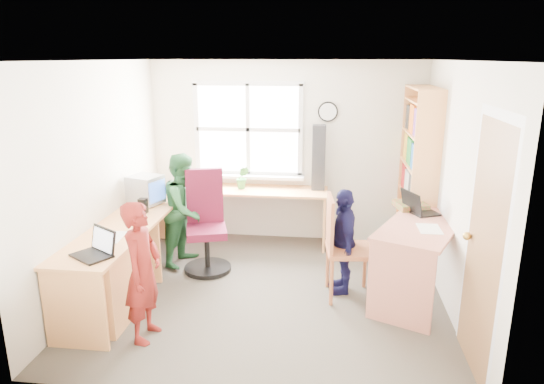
{
  "coord_description": "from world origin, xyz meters",
  "views": [
    {
      "loc": [
        0.61,
        -4.66,
        2.43
      ],
      "look_at": [
        0.0,
        0.25,
        1.05
      ],
      "focal_mm": 32.0,
      "sensor_mm": 36.0,
      "label": 1
    }
  ],
  "objects_px": {
    "l_desk": "(139,258)",
    "right_desk": "(422,243)",
    "wooden_chair": "(342,243)",
    "crt_monitor": "(146,190)",
    "person_red": "(143,272)",
    "cd_tower": "(319,158)",
    "person_navy": "(343,241)",
    "laptop_left": "(96,249)",
    "potted_plant": "(243,178)",
    "person_green": "(185,209)",
    "laptop_right": "(417,208)",
    "bookshelf": "(417,180)",
    "swivel_chair": "(206,228)"
  },
  "relations": [
    {
      "from": "swivel_chair",
      "to": "wooden_chair",
      "type": "relative_size",
      "value": 1.09
    },
    {
      "from": "bookshelf",
      "to": "person_red",
      "type": "bearing_deg",
      "value": -140.72
    },
    {
      "from": "swivel_chair",
      "to": "cd_tower",
      "type": "relative_size",
      "value": 1.39
    },
    {
      "from": "laptop_left",
      "to": "crt_monitor",
      "type": "bearing_deg",
      "value": 127.51
    },
    {
      "from": "crt_monitor",
      "to": "person_green",
      "type": "xyz_separation_m",
      "value": [
        0.44,
        0.09,
        -0.25
      ]
    },
    {
      "from": "wooden_chair",
      "to": "person_green",
      "type": "distance_m",
      "value": 1.97
    },
    {
      "from": "laptop_left",
      "to": "person_navy",
      "type": "xyz_separation_m",
      "value": [
        2.18,
        1.08,
        -0.24
      ]
    },
    {
      "from": "right_desk",
      "to": "laptop_left",
      "type": "bearing_deg",
      "value": -136.28
    },
    {
      "from": "l_desk",
      "to": "swivel_chair",
      "type": "relative_size",
      "value": 2.5
    },
    {
      "from": "laptop_left",
      "to": "person_navy",
      "type": "bearing_deg",
      "value": 59.02
    },
    {
      "from": "l_desk",
      "to": "right_desk",
      "type": "relative_size",
      "value": 1.89
    },
    {
      "from": "right_desk",
      "to": "potted_plant",
      "type": "height_order",
      "value": "potted_plant"
    },
    {
      "from": "laptop_right",
      "to": "l_desk",
      "type": "bearing_deg",
      "value": 80.27
    },
    {
      "from": "swivel_chair",
      "to": "laptop_right",
      "type": "height_order",
      "value": "swivel_chair"
    },
    {
      "from": "right_desk",
      "to": "person_red",
      "type": "bearing_deg",
      "value": -132.47
    },
    {
      "from": "person_green",
      "to": "person_red",
      "type": "bearing_deg",
      "value": -160.71
    },
    {
      "from": "right_desk",
      "to": "cd_tower",
      "type": "relative_size",
      "value": 1.84
    },
    {
      "from": "wooden_chair",
      "to": "person_green",
      "type": "bearing_deg",
      "value": 154.41
    },
    {
      "from": "person_red",
      "to": "person_navy",
      "type": "distance_m",
      "value": 2.08
    },
    {
      "from": "bookshelf",
      "to": "person_green",
      "type": "xyz_separation_m",
      "value": [
        -2.75,
        -0.5,
        -0.32
      ]
    },
    {
      "from": "cd_tower",
      "to": "potted_plant",
      "type": "height_order",
      "value": "cd_tower"
    },
    {
      "from": "crt_monitor",
      "to": "l_desk",
      "type": "bearing_deg",
      "value": -55.34
    },
    {
      "from": "laptop_left",
      "to": "cd_tower",
      "type": "bearing_deg",
      "value": 85.4
    },
    {
      "from": "l_desk",
      "to": "laptop_left",
      "type": "bearing_deg",
      "value": -99.05
    },
    {
      "from": "bookshelf",
      "to": "laptop_left",
      "type": "relative_size",
      "value": 4.81
    },
    {
      "from": "cd_tower",
      "to": "person_red",
      "type": "height_order",
      "value": "cd_tower"
    },
    {
      "from": "laptop_right",
      "to": "person_green",
      "type": "xyz_separation_m",
      "value": [
        -2.65,
        0.24,
        -0.2
      ]
    },
    {
      "from": "laptop_right",
      "to": "cd_tower",
      "type": "xyz_separation_m",
      "value": [
        -1.1,
        1.09,
        0.3
      ]
    },
    {
      "from": "person_red",
      "to": "bookshelf",
      "type": "bearing_deg",
      "value": -47.93
    },
    {
      "from": "swivel_chair",
      "to": "wooden_chair",
      "type": "bearing_deg",
      "value": -35.1
    },
    {
      "from": "right_desk",
      "to": "bookshelf",
      "type": "distance_m",
      "value": 1.14
    },
    {
      "from": "person_red",
      "to": "person_navy",
      "type": "relative_size",
      "value": 1.12
    },
    {
      "from": "bookshelf",
      "to": "person_navy",
      "type": "distance_m",
      "value": 1.42
    },
    {
      "from": "swivel_chair",
      "to": "laptop_right",
      "type": "relative_size",
      "value": 2.63
    },
    {
      "from": "laptop_left",
      "to": "person_red",
      "type": "xyz_separation_m",
      "value": [
        0.43,
        -0.04,
        -0.17
      ]
    },
    {
      "from": "wooden_chair",
      "to": "potted_plant",
      "type": "relative_size",
      "value": 3.57
    },
    {
      "from": "bookshelf",
      "to": "swivel_chair",
      "type": "xyz_separation_m",
      "value": [
        -2.46,
        -0.64,
        -0.5
      ]
    },
    {
      "from": "crt_monitor",
      "to": "laptop_right",
      "type": "relative_size",
      "value": 0.97
    },
    {
      "from": "crt_monitor",
      "to": "person_red",
      "type": "bearing_deg",
      "value": -50.47
    },
    {
      "from": "person_green",
      "to": "person_navy",
      "type": "relative_size",
      "value": 1.2
    },
    {
      "from": "wooden_chair",
      "to": "crt_monitor",
      "type": "bearing_deg",
      "value": 159.97
    },
    {
      "from": "cd_tower",
      "to": "person_green",
      "type": "bearing_deg",
      "value": -154.84
    },
    {
      "from": "laptop_left",
      "to": "laptop_right",
      "type": "xyz_separation_m",
      "value": [
        2.95,
        1.37,
        0.07
      ]
    },
    {
      "from": "laptop_right",
      "to": "laptop_left",
      "type": "bearing_deg",
      "value": 90.76
    },
    {
      "from": "person_green",
      "to": "person_navy",
      "type": "height_order",
      "value": "person_green"
    },
    {
      "from": "person_red",
      "to": "cd_tower",
      "type": "bearing_deg",
      "value": -27.0
    },
    {
      "from": "bookshelf",
      "to": "person_navy",
      "type": "bearing_deg",
      "value": -130.79
    },
    {
      "from": "cd_tower",
      "to": "potted_plant",
      "type": "distance_m",
      "value": 1.03
    },
    {
      "from": "right_desk",
      "to": "person_red",
      "type": "xyz_separation_m",
      "value": [
        -2.54,
        -1.09,
        0.04
      ]
    },
    {
      "from": "right_desk",
      "to": "crt_monitor",
      "type": "relative_size",
      "value": 3.59
    }
  ]
}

